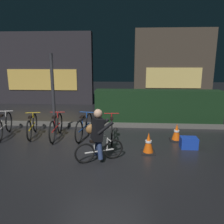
# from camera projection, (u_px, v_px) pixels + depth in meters

# --- Properties ---
(ground_plane) EXTENTS (40.00, 40.00, 0.00)m
(ground_plane) POSITION_uv_depth(u_px,v_px,m) (103.00, 150.00, 5.91)
(ground_plane) COLOR black
(sidewalk_curb) EXTENTS (12.00, 0.24, 0.12)m
(sidewalk_curb) POSITION_uv_depth(u_px,v_px,m) (109.00, 125.00, 8.04)
(sidewalk_curb) COLOR #56544F
(sidewalk_curb) RESTS_ON ground
(hedge_row) EXTENTS (4.80, 0.70, 1.21)m
(hedge_row) POSITION_uv_depth(u_px,v_px,m) (157.00, 106.00, 8.68)
(hedge_row) COLOR black
(hedge_row) RESTS_ON ground
(storefront_left) EXTENTS (5.34, 0.54, 3.78)m
(storefront_left) POSITION_uv_depth(u_px,v_px,m) (43.00, 69.00, 12.06)
(storefront_left) COLOR #262328
(storefront_left) RESTS_ON ground
(storefront_right) EXTENTS (4.25, 0.54, 4.00)m
(storefront_right) POSITION_uv_depth(u_px,v_px,m) (173.00, 67.00, 12.27)
(storefront_right) COLOR #42382D
(storefront_right) RESTS_ON ground
(street_post) EXTENTS (0.10, 0.10, 2.53)m
(street_post) POSITION_uv_depth(u_px,v_px,m) (53.00, 95.00, 6.90)
(street_post) COLOR #2D2D33
(street_post) RESTS_ON ground
(parked_bike_leftmost) EXTENTS (0.48, 1.61, 0.75)m
(parked_bike_leftmost) POSITION_uv_depth(u_px,v_px,m) (4.00, 125.00, 6.95)
(parked_bike_leftmost) COLOR black
(parked_bike_leftmost) RESTS_ON ground
(parked_bike_left_mid) EXTENTS (0.46, 1.49, 0.70)m
(parked_bike_left_mid) POSITION_uv_depth(u_px,v_px,m) (32.00, 126.00, 6.99)
(parked_bike_left_mid) COLOR black
(parked_bike_left_mid) RESTS_ON ground
(parked_bike_center_left) EXTENTS (0.46, 1.63, 0.75)m
(parked_bike_center_left) POSITION_uv_depth(u_px,v_px,m) (56.00, 127.00, 6.82)
(parked_bike_center_left) COLOR black
(parked_bike_center_left) RESTS_ON ground
(parked_bike_center_right) EXTENTS (0.46, 1.61, 0.75)m
(parked_bike_center_right) POSITION_uv_depth(u_px,v_px,m) (84.00, 127.00, 6.83)
(parked_bike_center_right) COLOR black
(parked_bike_center_right) RESTS_ON ground
(parked_bike_right_mid) EXTENTS (0.46, 1.62, 0.75)m
(parked_bike_right_mid) POSITION_uv_depth(u_px,v_px,m) (112.00, 128.00, 6.66)
(parked_bike_right_mid) COLOR black
(parked_bike_right_mid) RESTS_ON ground
(traffic_cone_near) EXTENTS (0.36, 0.36, 0.54)m
(traffic_cone_near) POSITION_uv_depth(u_px,v_px,m) (148.00, 143.00, 5.68)
(traffic_cone_near) COLOR black
(traffic_cone_near) RESTS_ON ground
(traffic_cone_far) EXTENTS (0.36, 0.36, 0.51)m
(traffic_cone_far) POSITION_uv_depth(u_px,v_px,m) (177.00, 132.00, 6.59)
(traffic_cone_far) COLOR black
(traffic_cone_far) RESTS_ON ground
(blue_crate) EXTENTS (0.44, 0.32, 0.30)m
(blue_crate) POSITION_uv_depth(u_px,v_px,m) (189.00, 143.00, 6.02)
(blue_crate) COLOR #193DB7
(blue_crate) RESTS_ON ground
(cyclist) EXTENTS (1.09, 0.57, 1.25)m
(cyclist) POSITION_uv_depth(u_px,v_px,m) (98.00, 135.00, 5.16)
(cyclist) COLOR black
(cyclist) RESTS_ON ground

